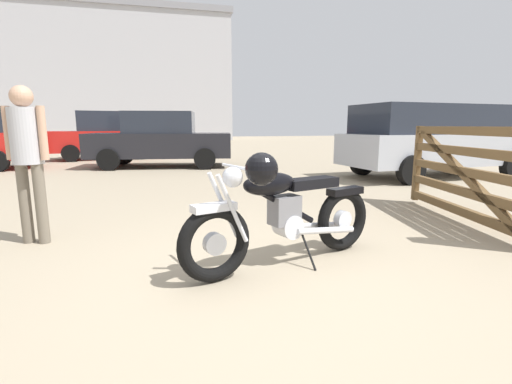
{
  "coord_description": "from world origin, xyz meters",
  "views": [
    {
      "loc": [
        -1.02,
        -2.67,
        1.25
      ],
      "look_at": [
        0.0,
        0.7,
        0.62
      ],
      "focal_mm": 25.86,
      "sensor_mm": 36.0,
      "label": 1
    }
  ],
  "objects_px": {
    "timber_gate": "(477,171)",
    "dark_sedan_left": "(108,135)",
    "bystander": "(27,149)",
    "blue_hatchback_right": "(161,140)",
    "silver_sedan_mid": "(433,139)",
    "vintage_motorcycle": "(283,213)"
  },
  "relations": [
    {
      "from": "timber_gate",
      "to": "bystander",
      "type": "distance_m",
      "value": 5.15
    },
    {
      "from": "bystander",
      "to": "blue_hatchback_right",
      "type": "height_order",
      "value": "blue_hatchback_right"
    },
    {
      "from": "timber_gate",
      "to": "silver_sedan_mid",
      "type": "height_order",
      "value": "silver_sedan_mid"
    },
    {
      "from": "blue_hatchback_right",
      "to": "silver_sedan_mid",
      "type": "relative_size",
      "value": 0.94
    },
    {
      "from": "blue_hatchback_right",
      "to": "vintage_motorcycle",
      "type": "bearing_deg",
      "value": 105.17
    },
    {
      "from": "timber_gate",
      "to": "silver_sedan_mid",
      "type": "distance_m",
      "value": 4.89
    },
    {
      "from": "bystander",
      "to": "dark_sedan_left",
      "type": "relative_size",
      "value": 0.41
    },
    {
      "from": "dark_sedan_left",
      "to": "bystander",
      "type": "bearing_deg",
      "value": 83.23
    },
    {
      "from": "timber_gate",
      "to": "dark_sedan_left",
      "type": "height_order",
      "value": "dark_sedan_left"
    },
    {
      "from": "bystander",
      "to": "dark_sedan_left",
      "type": "height_order",
      "value": "dark_sedan_left"
    },
    {
      "from": "timber_gate",
      "to": "blue_hatchback_right",
      "type": "distance_m",
      "value": 8.89
    },
    {
      "from": "timber_gate",
      "to": "dark_sedan_left",
      "type": "relative_size",
      "value": 0.61
    },
    {
      "from": "timber_gate",
      "to": "silver_sedan_mid",
      "type": "bearing_deg",
      "value": -23.01
    },
    {
      "from": "vintage_motorcycle",
      "to": "bystander",
      "type": "relative_size",
      "value": 1.22
    },
    {
      "from": "bystander",
      "to": "dark_sedan_left",
      "type": "bearing_deg",
      "value": 22.73
    },
    {
      "from": "timber_gate",
      "to": "blue_hatchback_right",
      "type": "xyz_separation_m",
      "value": [
        -3.38,
        8.22,
        0.13
      ]
    },
    {
      "from": "timber_gate",
      "to": "silver_sedan_mid",
      "type": "relative_size",
      "value": 0.53
    },
    {
      "from": "blue_hatchback_right",
      "to": "dark_sedan_left",
      "type": "xyz_separation_m",
      "value": [
        -1.81,
        3.51,
        0.08
      ]
    },
    {
      "from": "bystander",
      "to": "silver_sedan_mid",
      "type": "distance_m",
      "value": 8.53
    },
    {
      "from": "blue_hatchback_right",
      "to": "bystander",
      "type": "bearing_deg",
      "value": 88.14
    },
    {
      "from": "dark_sedan_left",
      "to": "blue_hatchback_right",
      "type": "bearing_deg",
      "value": 109.87
    },
    {
      "from": "vintage_motorcycle",
      "to": "bystander",
      "type": "height_order",
      "value": "bystander"
    }
  ]
}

